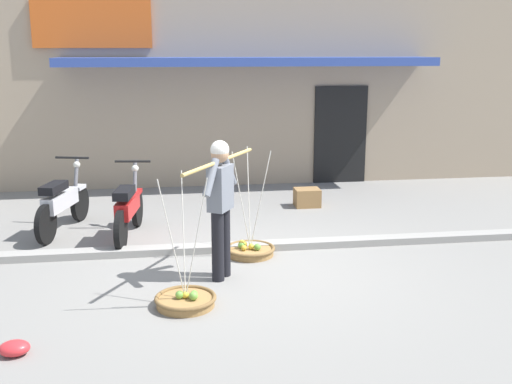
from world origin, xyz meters
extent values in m
plane|color=gray|center=(0.00, 0.00, 0.00)|extent=(90.00, 90.00, 0.00)
cube|color=gray|center=(0.00, 0.70, 0.05)|extent=(20.00, 0.24, 0.10)
cylinder|color=black|center=(-0.27, -0.22, 0.43)|extent=(0.15, 0.15, 0.86)
cylinder|color=black|center=(-0.36, -0.38, 0.43)|extent=(0.15, 0.15, 0.86)
cube|color=slate|center=(-0.31, -0.30, 1.13)|extent=(0.35, 0.39, 0.54)
sphere|color=tan|center=(-0.31, -0.30, 1.53)|extent=(0.21, 0.21, 0.21)
sphere|color=silver|center=(-0.31, -0.30, 1.58)|extent=(0.22, 0.22, 0.22)
cylinder|color=slate|center=(-0.19, -0.09, 1.30)|extent=(0.25, 0.34, 0.43)
cylinder|color=slate|center=(-0.43, -0.50, 1.30)|extent=(0.25, 0.34, 0.43)
cylinder|color=tan|center=(-0.31, -0.30, 1.45)|extent=(0.96, 1.58, 0.04)
cylinder|color=#9E7542|center=(0.15, 0.48, 0.04)|extent=(0.63, 0.63, 0.09)
torus|color=brown|center=(0.15, 0.48, 0.10)|extent=(0.68, 0.68, 0.05)
sphere|color=gold|center=(0.07, 0.55, 0.14)|extent=(0.09, 0.09, 0.09)
sphere|color=#72B143|center=(0.03, 0.50, 0.14)|extent=(0.10, 0.10, 0.10)
sphere|color=gold|center=(0.16, 0.45, 0.13)|extent=(0.08, 0.08, 0.08)
sphere|color=gold|center=(0.05, 0.41, 0.13)|extent=(0.08, 0.08, 0.08)
sphere|color=#6DA840|center=(0.24, 0.40, 0.14)|extent=(0.09, 0.09, 0.09)
sphere|color=gold|center=(0.04, 0.51, 0.17)|extent=(0.08, 0.08, 0.08)
cylinder|color=silver|center=(0.15, 0.63, 0.77)|extent=(0.01, 0.30, 1.36)
cylinder|color=silver|center=(0.02, 0.41, 0.77)|extent=(0.26, 0.16, 1.36)
cylinder|color=silver|center=(0.27, 0.41, 0.77)|extent=(0.26, 0.16, 1.36)
cylinder|color=#9E7542|center=(-0.77, -1.08, 0.04)|extent=(0.63, 0.63, 0.09)
torus|color=brown|center=(-0.77, -1.08, 0.10)|extent=(0.68, 0.68, 0.05)
sphere|color=gold|center=(-0.77, -1.08, 0.13)|extent=(0.08, 0.08, 0.08)
sphere|color=#73B143|center=(-0.84, -1.08, 0.13)|extent=(0.09, 0.09, 0.09)
sphere|color=#669E3C|center=(-0.68, -1.07, 0.13)|extent=(0.08, 0.08, 0.08)
sphere|color=#72B043|center=(-0.69, -1.14, 0.14)|extent=(0.10, 0.10, 0.10)
cylinder|color=silver|center=(-0.77, -0.93, 0.77)|extent=(0.01, 0.30, 1.36)
cylinder|color=silver|center=(-0.90, -1.15, 0.77)|extent=(0.26, 0.16, 1.36)
cylinder|color=silver|center=(-0.65, -1.15, 0.77)|extent=(0.26, 0.16, 1.36)
cylinder|color=black|center=(-2.37, 2.58, 0.29)|extent=(0.22, 0.58, 0.58)
cylinder|color=black|center=(-2.68, 1.38, 0.29)|extent=(0.22, 0.58, 0.58)
cube|color=silver|center=(-2.37, 2.58, 0.55)|extent=(0.21, 0.31, 0.06)
cube|color=silver|center=(-2.55, 1.88, 0.51)|extent=(0.42, 0.92, 0.24)
cube|color=black|center=(-2.59, 1.71, 0.75)|extent=(0.35, 0.60, 0.12)
cylinder|color=slate|center=(-2.39, 2.48, 0.68)|extent=(0.13, 0.30, 0.76)
cylinder|color=black|center=(-2.41, 2.40, 1.07)|extent=(0.53, 0.17, 0.04)
sphere|color=silver|center=(-2.37, 2.56, 0.93)|extent=(0.11, 0.11, 0.11)
cylinder|color=black|center=(-1.43, 2.12, 0.29)|extent=(0.16, 0.59, 0.58)
cylinder|color=black|center=(-1.59, 0.89, 0.29)|extent=(0.16, 0.59, 0.58)
cube|color=red|center=(-1.43, 2.12, 0.55)|extent=(0.18, 0.30, 0.06)
cube|color=red|center=(-1.52, 1.41, 0.51)|extent=(0.32, 0.92, 0.24)
cube|color=black|center=(-1.55, 1.23, 0.75)|extent=(0.29, 0.58, 0.12)
cylinder|color=slate|center=(-1.44, 2.02, 0.68)|extent=(0.10, 0.30, 0.76)
cylinder|color=black|center=(-1.45, 1.94, 1.07)|extent=(0.54, 0.11, 0.04)
sphere|color=silver|center=(-1.43, 2.10, 0.93)|extent=(0.11, 0.11, 0.11)
cube|color=tan|center=(0.67, 7.34, 2.10)|extent=(13.00, 5.00, 4.20)
cube|color=#334CA3|center=(0.67, 4.34, 2.50)|extent=(7.15, 1.00, 0.16)
cube|color=#DB5B1E|center=(-2.26, 4.79, 3.20)|extent=(2.20, 0.08, 0.90)
cube|color=black|center=(2.62, 4.82, 1.00)|extent=(1.10, 0.06, 2.00)
ellipsoid|color=red|center=(-2.35, -1.95, 0.07)|extent=(0.28, 0.22, 0.14)
cube|color=olive|center=(1.50, 2.94, 0.16)|extent=(0.44, 0.36, 0.32)
camera|label=1|loc=(-0.88, -7.22, 2.72)|focal=42.28mm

